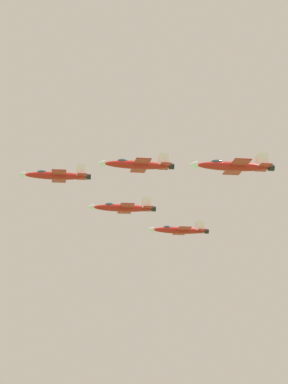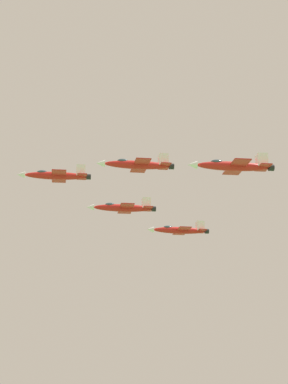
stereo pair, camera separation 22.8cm
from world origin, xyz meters
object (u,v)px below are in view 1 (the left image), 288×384
Objects in this scene: jet_left_wingman at (137,165)px; jet_right_outer at (179,230)px; jet_right_wingman at (123,208)px; jet_lead at (56,175)px; jet_left_outer at (233,166)px.

jet_left_wingman is 0.97× the size of jet_right_outer.
jet_right_outer is (49.00, -9.79, -4.77)m from jet_left_wingman.
jet_right_wingman is 24.06m from jet_right_outer.
jet_right_wingman is at bearing 39.22° from jet_right_outer.
jet_lead reaches higher than jet_right_outer.
jet_left_outer is at bearing 140.48° from jet_lead.
jet_left_wingman is at bearing 140.48° from jet_lead.
jet_lead is 48.27m from jet_right_outer.
jet_right_outer is (36.94, -30.47, -6.07)m from jet_lead.
jet_lead is 24.24m from jet_right_wingman.
jet_left_outer is 62.03m from jet_right_outer.
jet_left_wingman is 24.34m from jet_left_outer.
jet_left_outer is at bearing 88.86° from jet_right_outer.
jet_left_wingman is (-12.06, -20.69, -1.29)m from jet_lead.
jet_left_outer is (-12.06, -20.68, -4.38)m from jet_left_wingman.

